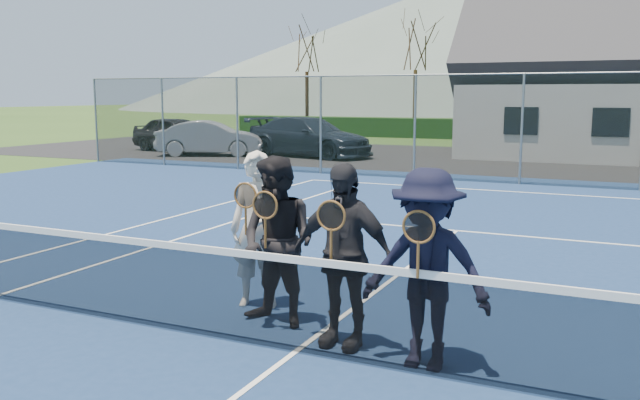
% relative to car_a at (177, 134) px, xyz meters
% --- Properties ---
extents(ground, '(220.00, 220.00, 0.00)m').
position_rel_car_a_xyz_m(ground, '(15.20, 1.46, -0.76)').
color(ground, '#2E4D1B').
rests_on(ground, ground).
extents(court_surface, '(30.00, 30.00, 0.02)m').
position_rel_car_a_xyz_m(court_surface, '(15.20, -18.54, -0.75)').
color(court_surface, navy).
rests_on(court_surface, ground).
extents(tarmac_carpark, '(40.00, 12.00, 0.01)m').
position_rel_car_a_xyz_m(tarmac_carpark, '(11.20, 1.46, -0.75)').
color(tarmac_carpark, black).
rests_on(tarmac_carpark, ground).
extents(hedge_row, '(40.00, 1.20, 1.10)m').
position_rel_car_a_xyz_m(hedge_row, '(15.20, 13.46, -0.21)').
color(hedge_row, black).
rests_on(hedge_row, ground).
extents(hill_west, '(110.00, 110.00, 18.00)m').
position_rel_car_a_xyz_m(hill_west, '(-9.80, 76.46, 8.24)').
color(hill_west, '#54655E').
rests_on(hill_west, ground).
extents(car_a, '(4.73, 2.74, 1.51)m').
position_rel_car_a_xyz_m(car_a, '(0.00, 0.00, 0.00)').
color(car_a, black).
rests_on(car_a, ground).
extents(car_b, '(4.49, 3.07, 1.40)m').
position_rel_car_a_xyz_m(car_b, '(2.50, -1.15, -0.06)').
color(car_b, gray).
rests_on(car_b, ground).
extents(car_c, '(5.72, 3.29, 1.56)m').
position_rel_car_a_xyz_m(car_c, '(6.26, 0.20, 0.02)').
color(car_c, black).
rests_on(car_c, ground).
extents(court_markings, '(11.03, 23.83, 0.01)m').
position_rel_car_a_xyz_m(court_markings, '(15.20, -18.54, -0.73)').
color(court_markings, white).
rests_on(court_markings, court_surface).
extents(tennis_net, '(11.68, 0.08, 1.10)m').
position_rel_car_a_xyz_m(tennis_net, '(15.20, -18.54, -0.22)').
color(tennis_net, slate).
rests_on(tennis_net, ground).
extents(perimeter_fence, '(30.07, 0.07, 3.02)m').
position_rel_car_a_xyz_m(perimeter_fence, '(15.20, -5.04, 0.77)').
color(perimeter_fence, slate).
rests_on(perimeter_fence, ground).
extents(tree_a, '(3.20, 3.20, 7.77)m').
position_rel_car_a_xyz_m(tree_a, '(-0.80, 14.46, 5.03)').
color(tree_a, '#321E12').
rests_on(tree_a, ground).
extents(tree_b, '(3.20, 3.20, 7.77)m').
position_rel_car_a_xyz_m(tree_b, '(6.20, 14.46, 5.03)').
color(tree_b, '#3A2715').
rests_on(tree_b, ground).
extents(tree_c, '(3.20, 3.20, 7.77)m').
position_rel_car_a_xyz_m(tree_c, '(17.20, 14.46, 5.03)').
color(tree_c, '#3B2615').
rests_on(tree_c, ground).
extents(player_a, '(0.75, 0.59, 1.80)m').
position_rel_car_a_xyz_m(player_a, '(14.15, -17.40, 0.16)').
color(player_a, silver).
rests_on(player_a, court_surface).
extents(player_b, '(0.97, 0.81, 1.80)m').
position_rel_car_a_xyz_m(player_b, '(14.67, -17.89, 0.16)').
color(player_b, black).
rests_on(player_b, court_surface).
extents(player_c, '(1.08, 0.54, 1.80)m').
position_rel_car_a_xyz_m(player_c, '(15.52, -18.15, 0.16)').
color(player_c, black).
rests_on(player_c, court_surface).
extents(player_d, '(1.17, 0.67, 1.80)m').
position_rel_car_a_xyz_m(player_d, '(16.40, -18.33, 0.16)').
color(player_d, black).
rests_on(player_d, court_surface).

